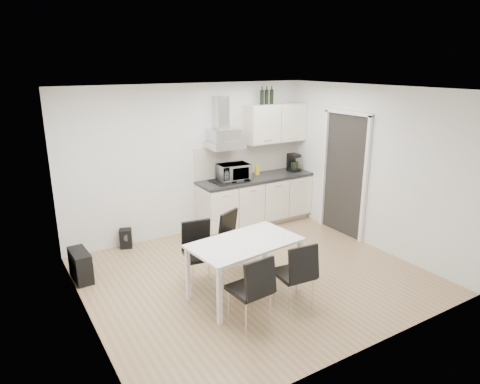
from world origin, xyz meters
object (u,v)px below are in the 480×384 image
object	(u,v)px
chair_near_left	(249,290)
chair_near_right	(294,274)
chair_far_left	(201,255)
floor_speaker	(126,238)
dining_table	(245,248)
chair_far_right	(239,242)
kitchenette	(256,181)
guitar_amp	(81,265)

from	to	relation	value
chair_near_left	chair_near_right	distance (m)	0.66
chair_near_right	chair_far_left	bearing A→B (deg)	128.65
chair_near_right	floor_speaker	distance (m)	3.11
dining_table	chair_near_left	size ratio (longest dim) A/B	1.67
chair_far_right	chair_near_right	world-z (taller)	same
chair_far_left	chair_far_right	world-z (taller)	same
kitchenette	dining_table	xyz separation A→B (m)	(-1.57, -2.12, -0.16)
dining_table	guitar_amp	distance (m)	2.36
chair_near_right	chair_far_right	bearing A→B (deg)	97.54
kitchenette	guitar_amp	xyz separation A→B (m)	(-3.31, -0.58, -0.62)
chair_near_right	floor_speaker	world-z (taller)	chair_near_right
chair_far_left	chair_far_right	xyz separation A→B (m)	(0.67, 0.10, 0.00)
chair_far_left	chair_near_right	world-z (taller)	same
chair_far_left	floor_speaker	world-z (taller)	chair_far_left
chair_far_left	guitar_amp	size ratio (longest dim) A/B	1.68
chair_near_left	guitar_amp	distance (m)	2.57
dining_table	kitchenette	bearing A→B (deg)	47.07
kitchenette	chair_near_right	xyz separation A→B (m)	(-1.22, -2.67, -0.39)
kitchenette	floor_speaker	bearing A→B (deg)	176.14
dining_table	chair_near_right	world-z (taller)	chair_near_right
chair_far_right	floor_speaker	distance (m)	2.05
floor_speaker	chair_far_left	bearing A→B (deg)	-54.27
floor_speaker	kitchenette	bearing A→B (deg)	15.83
chair_far_left	guitar_amp	bearing A→B (deg)	-28.35
chair_far_right	floor_speaker	size ratio (longest dim) A/B	2.76
chair_near_left	floor_speaker	distance (m)	2.94
kitchenette	floor_speaker	xyz separation A→B (m)	(-2.45, 0.17, -0.67)
guitar_amp	chair_near_right	bearing A→B (deg)	-47.76
guitar_amp	dining_table	bearing A→B (deg)	-44.28
dining_table	floor_speaker	bearing A→B (deg)	104.66
chair_near_left	dining_table	bearing A→B (deg)	57.94
kitchenette	dining_table	size ratio (longest dim) A/B	1.72
chair_near_left	floor_speaker	size ratio (longest dim) A/B	2.76
kitchenette	chair_far_left	size ratio (longest dim) A/B	2.86
kitchenette	floor_speaker	distance (m)	2.54
dining_table	chair_far_left	distance (m)	0.68
kitchenette	chair_near_right	size ratio (longest dim) A/B	2.86
chair_far_left	chair_near_right	xyz separation A→B (m)	(0.72, -1.08, 0.00)
chair_far_right	guitar_amp	world-z (taller)	chair_far_right
guitar_amp	chair_far_left	bearing A→B (deg)	-39.23
chair_far_right	chair_far_left	bearing A→B (deg)	-16.91
kitchenette	chair_near_left	xyz separation A→B (m)	(-1.88, -2.70, -0.39)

